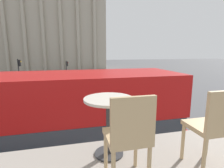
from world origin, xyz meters
TOP-DOWN VIEW (x-y plane):
  - double_decker_bus at (-1.61, 3.44)m, footprint 10.75×2.68m
  - cafe_dining_table at (0.58, -0.35)m, footprint 0.60×0.60m
  - cafe_chair_0 at (0.65, -0.89)m, footprint 0.40×0.40m
  - cafe_chair_1 at (1.58, -0.89)m, footprint 0.40×0.40m
  - plaza_building_left at (-6.06, 53.12)m, footprint 32.91×15.64m
  - traffic_light_near at (1.11, 11.49)m, footprint 0.42×0.24m
  - traffic_light_mid at (-5.37, 18.97)m, footprint 0.42×0.24m
  - traffic_light_far at (-0.35, 25.85)m, footprint 0.42×0.24m
  - pedestrian_yellow at (10.75, 13.26)m, footprint 0.32×0.32m

SIDE VIEW (x-z plane):
  - pedestrian_yellow at x=10.75m, z-range 0.15..1.97m
  - traffic_light_near at x=1.11m, z-range 0.54..3.97m
  - traffic_light_far at x=-0.35m, z-range 0.54..3.98m
  - double_decker_bus at x=-1.61m, z-range 0.25..4.39m
  - traffic_light_mid at x=-5.37m, z-range 0.61..4.65m
  - cafe_chair_0 at x=0.65m, z-range 3.63..4.54m
  - cafe_chair_1 at x=1.58m, z-range 3.63..4.54m
  - cafe_dining_table at x=0.58m, z-range 3.74..4.47m
  - plaza_building_left at x=-6.06m, z-range 0.00..22.59m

